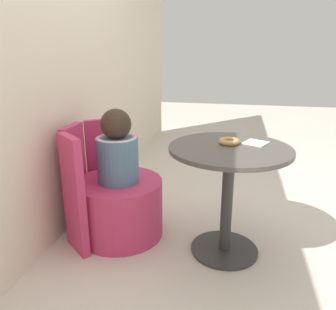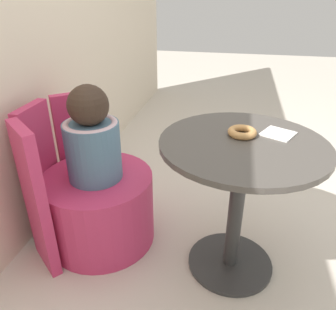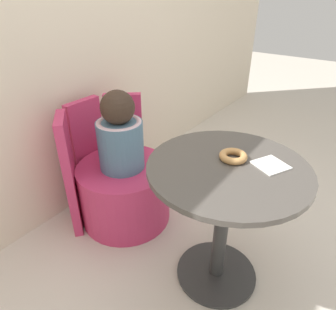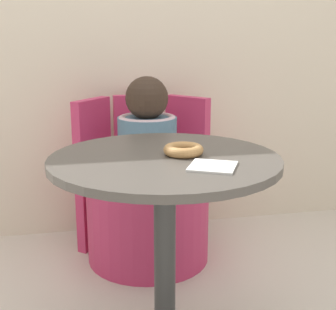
# 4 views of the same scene
# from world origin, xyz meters

# --- Properties ---
(ground_plane) EXTENTS (12.00, 12.00, 0.00)m
(ground_plane) POSITION_xyz_m (0.00, 0.00, 0.00)
(ground_plane) COLOR beige
(back_wall) EXTENTS (6.00, 0.06, 2.40)m
(back_wall) POSITION_xyz_m (0.00, 1.13, 1.20)
(back_wall) COLOR beige
(back_wall) RESTS_ON ground_plane
(round_table) EXTENTS (0.71, 0.71, 0.69)m
(round_table) POSITION_xyz_m (0.00, -0.01, 0.51)
(round_table) COLOR #333333
(round_table) RESTS_ON ground_plane
(tub_chair) EXTENTS (0.58, 0.58, 0.40)m
(tub_chair) POSITION_xyz_m (0.06, 0.71, 0.20)
(tub_chair) COLOR #C63360
(tub_chair) RESTS_ON ground_plane
(booth_backrest) EXTENTS (0.68, 0.25, 0.75)m
(booth_backrest) POSITION_xyz_m (0.06, 0.95, 0.38)
(booth_backrest) COLOR #C63360
(booth_backrest) RESTS_ON ground_plane
(child_figure) EXTENTS (0.27, 0.27, 0.48)m
(child_figure) POSITION_xyz_m (0.06, 0.71, 0.61)
(child_figure) COLOR slate
(child_figure) RESTS_ON tub_chair
(donut) EXTENTS (0.12, 0.12, 0.03)m
(donut) POSITION_xyz_m (0.06, -0.00, 0.71)
(donut) COLOR tan
(donut) RESTS_ON round_table
(paper_napkin) EXTENTS (0.17, 0.17, 0.01)m
(paper_napkin) POSITION_xyz_m (0.11, -0.16, 0.70)
(paper_napkin) COLOR white
(paper_napkin) RESTS_ON round_table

